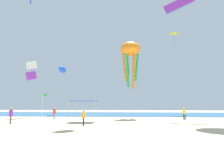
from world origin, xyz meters
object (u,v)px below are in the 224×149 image
at_px(canopy_tent, 84,102).
at_px(person_central, 11,114).
at_px(person_rightmost, 184,112).
at_px(kite_box_white, 31,71).
at_px(kite_octopus_orange, 130,51).
at_px(kite_inflatable_blue, 62,69).
at_px(kite_diamond_yellow, 174,34).
at_px(kite_parafoil_purple, 179,4).
at_px(person_near_tent, 54,112).
at_px(person_leftmost, 84,116).
at_px(banner_flag, 43,104).

xyz_separation_m(canopy_tent, person_central, (-7.56, -2.87, -1.36)).
relative_size(person_rightmost, kite_box_white, 0.53).
height_order(person_central, kite_octopus_orange, kite_octopus_orange).
distance_m(canopy_tent, kite_inflatable_blue, 20.66).
relative_size(kite_box_white, kite_diamond_yellow, 1.37).
distance_m(person_central, person_rightmost, 22.36).
bearing_deg(kite_parafoil_purple, person_near_tent, 17.40).
bearing_deg(kite_box_white, kite_diamond_yellow, 80.93).
bearing_deg(kite_parafoil_purple, person_leftmost, 52.56).
distance_m(person_rightmost, kite_octopus_orange, 12.45).
height_order(person_leftmost, kite_parafoil_purple, kite_parafoil_purple).
distance_m(kite_inflatable_blue, kite_parafoil_purple, 25.74).
bearing_deg(banner_flag, kite_diamond_yellow, 41.03).
xyz_separation_m(person_near_tent, kite_inflatable_blue, (-3.17, 12.80, 8.32)).
bearing_deg(canopy_tent, banner_flag, 161.21).
relative_size(canopy_tent, kite_octopus_orange, 0.42).
relative_size(canopy_tent, banner_flag, 0.89).
xyz_separation_m(person_leftmost, person_rightmost, (12.27, 9.73, 0.05)).
xyz_separation_m(kite_octopus_orange, kite_diamond_yellow, (9.41, 12.07, 6.57)).
xyz_separation_m(person_rightmost, kite_parafoil_purple, (-0.01, 0.29, 16.27)).
xyz_separation_m(person_leftmost, kite_inflatable_blue, (-9.37, 21.50, 8.38)).
relative_size(person_leftmost, kite_inflatable_blue, 0.33).
bearing_deg(kite_octopus_orange, person_rightmost, 42.74).
bearing_deg(person_near_tent, person_rightmost, -109.67).
height_order(person_central, kite_inflatable_blue, kite_inflatable_blue).
bearing_deg(kite_box_white, kite_inflatable_blue, 132.58).
distance_m(kite_inflatable_blue, kite_octopus_orange, 16.96).
bearing_deg(person_leftmost, person_central, -108.34).
height_order(person_leftmost, person_rightmost, person_rightmost).
xyz_separation_m(banner_flag, kite_octopus_orange, (11.63, 6.24, 8.49)).
height_order(kite_box_white, kite_octopus_orange, kite_octopus_orange).
bearing_deg(banner_flag, person_leftmost, -41.58).
bearing_deg(kite_inflatable_blue, kite_parafoil_purple, -127.02).
height_order(person_rightmost, banner_flag, banner_flag).
xyz_separation_m(banner_flag, kite_box_white, (-4.68, 5.90, 5.46)).
relative_size(person_near_tent, person_leftmost, 1.07).
distance_m(canopy_tent, kite_diamond_yellow, 29.32).
bearing_deg(person_rightmost, kite_box_white, -119.40).
relative_size(person_leftmost, person_central, 0.90).
xyz_separation_m(person_central, person_rightmost, (20.64, 8.60, -0.05)).
relative_size(banner_flag, kite_inflatable_blue, 0.73).
bearing_deg(person_leftmost, kite_octopus_orange, 147.97).
distance_m(kite_box_white, kite_parafoil_purple, 25.72).
bearing_deg(kite_diamond_yellow, kite_box_white, -87.73).
relative_size(person_leftmost, person_rightmost, 0.94).
distance_m(person_near_tent, person_rightmost, 18.49).
relative_size(canopy_tent, person_leftmost, 1.98).
xyz_separation_m(person_leftmost, kite_diamond_yellow, (14.23, 24.36, 16.27)).
bearing_deg(canopy_tent, kite_inflatable_blue, 116.06).
height_order(kite_inflatable_blue, kite_diamond_yellow, kite_diamond_yellow).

